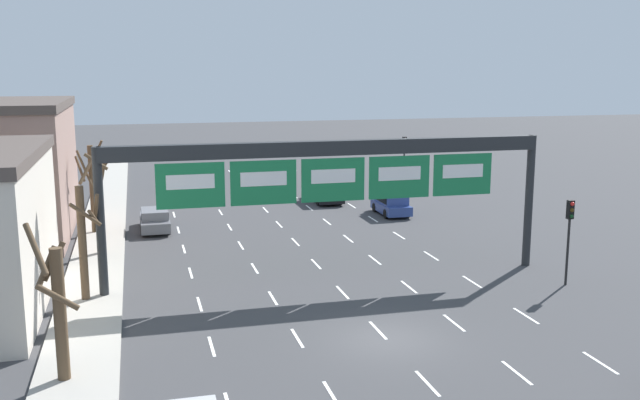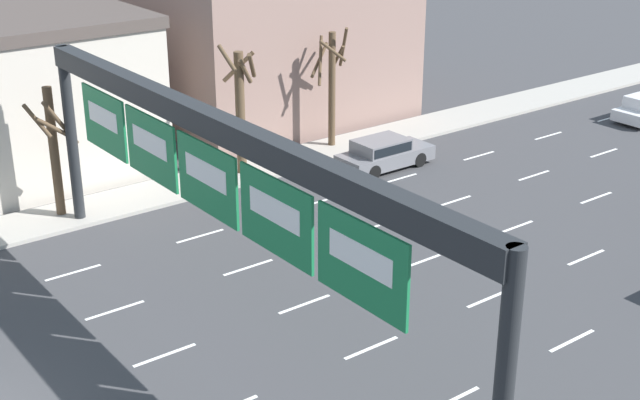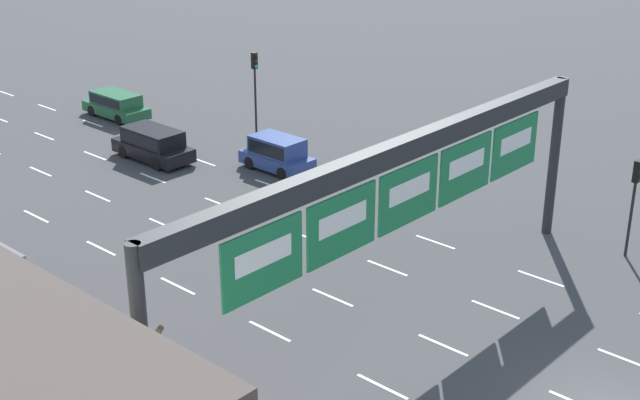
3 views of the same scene
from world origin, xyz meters
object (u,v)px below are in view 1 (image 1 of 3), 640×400
at_px(tree_bare_third, 84,238).
at_px(tree_bare_furthest, 92,182).
at_px(sign_gantry, 332,165).
at_px(car_grey, 155,219).
at_px(traffic_light_near_gantry, 570,224).
at_px(tree_bare_closest, 57,304).
at_px(tree_bare_second, 98,198).
at_px(suv_green, 337,174).
at_px(suv_blue, 391,201).
at_px(suv_black, 325,189).
at_px(traffic_light_mid_block, 404,156).
at_px(car_white, 184,180).

relative_size(tree_bare_third, tree_bare_furthest, 0.89).
distance_m(sign_gantry, car_grey, 16.35).
xyz_separation_m(traffic_light_near_gantry, tree_bare_closest, (-22.48, -5.36, -0.24)).
distance_m(car_grey, tree_bare_second, 6.79).
bearing_deg(suv_green, tree_bare_third, -124.80).
distance_m(suv_blue, tree_bare_third, 24.61).
bearing_deg(tree_bare_second, suv_black, 37.30).
distance_m(car_grey, traffic_light_near_gantry, 25.36).
bearing_deg(traffic_light_mid_block, suv_black, 162.42).
bearing_deg(suv_blue, traffic_light_mid_block, 58.56).
bearing_deg(suv_black, sign_gantry, -104.07).
bearing_deg(suv_black, tree_bare_second, -142.70).
bearing_deg(tree_bare_furthest, suv_green, 36.17).
bearing_deg(suv_green, traffic_light_near_gantry, -85.56).
xyz_separation_m(sign_gantry, traffic_light_near_gantry, (10.75, -3.53, -2.74)).
xyz_separation_m(tree_bare_closest, tree_bare_furthest, (-0.04, 22.16, 0.54)).
height_order(traffic_light_near_gantry, tree_bare_closest, tree_bare_closest).
relative_size(tree_bare_closest, tree_bare_furthest, 0.93).
height_order(suv_black, tree_bare_second, tree_bare_second).
bearing_deg(suv_black, suv_blue, -61.28).
distance_m(traffic_light_near_gantry, traffic_light_mid_block, 21.86).
xyz_separation_m(suv_green, car_grey, (-16.35, -14.60, -0.12)).
bearing_deg(tree_bare_furthest, traffic_light_mid_block, 12.58).
relative_size(suv_black, tree_bare_second, 0.84).
distance_m(suv_blue, car_grey, 16.39).
bearing_deg(tree_bare_second, tree_bare_closest, -92.03).
distance_m(suv_green, car_grey, 21.92).
bearing_deg(suv_green, tree_bare_furthest, -143.83).
xyz_separation_m(sign_gantry, traffic_light_mid_block, (10.87, 18.32, -2.12)).
bearing_deg(sign_gantry, tree_bare_furthest, 131.55).
xyz_separation_m(suv_black, tree_bare_furthest, (-16.82, -6.89, 2.33)).
bearing_deg(tree_bare_third, sign_gantry, 2.04).
xyz_separation_m(car_grey, tree_bare_second, (-3.09, -5.51, 2.48)).
bearing_deg(car_grey, tree_bare_second, -119.28).
xyz_separation_m(sign_gantry, tree_bare_furthest, (-11.76, 13.27, -2.44)).
height_order(suv_blue, tree_bare_second, tree_bare_second).
bearing_deg(suv_black, suv_green, 67.31).
bearing_deg(car_white, tree_bare_second, -105.77).
xyz_separation_m(sign_gantry, car_grey, (-8.04, 13.35, -4.98)).
height_order(car_white, tree_bare_third, tree_bare_third).
xyz_separation_m(sign_gantry, tree_bare_second, (-11.13, 7.83, -2.50)).
bearing_deg(tree_bare_closest, tree_bare_second, 87.97).
relative_size(car_grey, traffic_light_mid_block, 0.89).
relative_size(sign_gantry, car_grey, 4.82).
relative_size(suv_black, car_grey, 1.05).
xyz_separation_m(suv_green, tree_bare_second, (-19.44, -20.12, 2.35)).
bearing_deg(tree_bare_closest, sign_gantry, 37.19).
xyz_separation_m(car_grey, tree_bare_third, (-3.36, -13.75, 2.18)).
xyz_separation_m(tree_bare_second, tree_bare_third, (-0.26, -8.24, -0.30)).
height_order(suv_blue, tree_bare_closest, tree_bare_closest).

